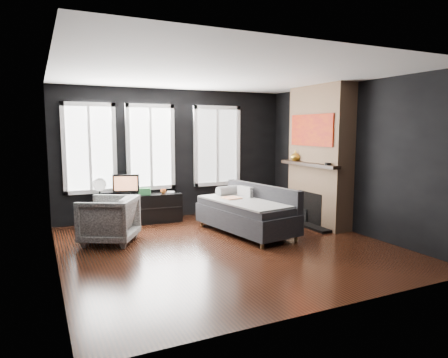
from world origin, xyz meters
name	(u,v)px	position (x,y,z in m)	size (l,w,h in m)	color
floor	(226,246)	(0.00, 0.00, 0.00)	(5.00, 5.00, 0.00)	black
ceiling	(226,74)	(0.00, 0.00, 2.70)	(5.00, 5.00, 0.00)	white
wall_back	(176,154)	(0.00, 2.50, 1.35)	(5.00, 0.02, 2.70)	black
wall_left	(53,169)	(-2.50, 0.00, 1.35)	(0.02, 5.00, 2.70)	black
wall_right	(349,158)	(2.50, 0.00, 1.35)	(0.02, 5.00, 2.70)	black
windows	(154,104)	(-0.45, 2.46, 2.38)	(4.00, 0.16, 1.76)	white
fireplace	(320,156)	(2.30, 0.60, 1.35)	(0.70, 1.62, 2.70)	#93724C
sofa	(246,210)	(0.67, 0.60, 0.43)	(1.00, 2.01, 0.86)	black
stripe_pillow	(245,196)	(0.84, 0.94, 0.62)	(0.08, 0.36, 0.36)	gray
armchair	(109,217)	(-1.66, 1.02, 0.42)	(0.82, 0.77, 0.85)	white
media_console	(139,208)	(-0.88, 2.24, 0.29)	(1.68, 0.53, 0.58)	black
monitor	(126,183)	(-1.12, 2.23, 0.81)	(0.52, 0.11, 0.46)	black
desk_fan	(100,187)	(-1.61, 2.35, 0.76)	(0.26, 0.26, 0.36)	#A6A6A6
mug	(163,191)	(-0.40, 2.11, 0.63)	(0.11, 0.09, 0.11)	orange
book	(167,187)	(-0.30, 2.21, 0.68)	(0.15, 0.02, 0.20)	#C0B597
storage_box	(145,191)	(-0.77, 2.17, 0.64)	(0.23, 0.15, 0.13)	#2D7B3E
mantel_vase	(295,156)	(2.05, 1.05, 1.33)	(0.20, 0.21, 0.20)	gold
mantel_clock	(328,164)	(2.05, 0.05, 1.25)	(0.11, 0.11, 0.04)	black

